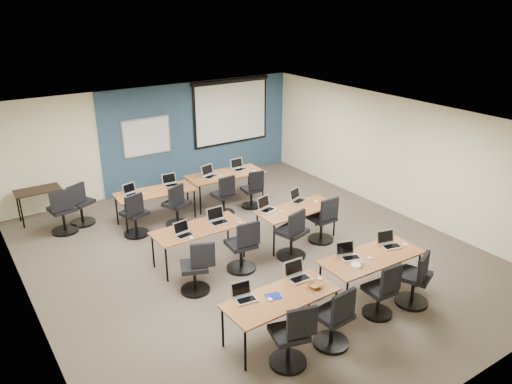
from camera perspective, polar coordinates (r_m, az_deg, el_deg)
floor at (r=10.00m, az=-0.39°, el=-7.20°), size 8.00×9.00×0.02m
ceiling at (r=9.00m, az=-0.44°, el=8.01°), size 8.00×9.00×0.02m
wall_back at (r=13.21m, az=-11.27°, el=6.04°), size 8.00×0.04×2.70m
wall_front at (r=6.57m, az=22.27°, el=-12.22°), size 8.00×0.04×2.70m
wall_left at (r=8.14m, az=-24.78°, el=-5.83°), size 0.04×9.00×2.70m
wall_right at (r=11.96m, az=15.84°, el=3.96°), size 0.04×9.00×2.70m
blue_accent_panel at (r=13.69m, az=-6.39°, el=6.88°), size 5.50×0.04×2.70m
whiteboard at (r=13.02m, az=-12.39°, el=6.17°), size 1.28×0.03×0.98m
projector_screen at (r=13.96m, az=-2.86°, el=9.54°), size 2.40×0.10×1.82m
training_table_front_left at (r=7.46m, az=2.84°, el=-12.14°), size 1.75×0.73×0.73m
training_table_front_right at (r=8.69m, az=13.09°, el=-7.42°), size 1.82×0.76×0.73m
training_table_mid_left at (r=9.50m, az=-6.58°, el=-4.34°), size 1.75×0.73×0.73m
training_table_mid_right at (r=10.30m, az=4.70°, el=-2.13°), size 1.70×0.71×0.73m
training_table_back_left at (r=11.37m, az=-11.44°, el=-0.14°), size 1.74×0.73×0.73m
training_table_back_right at (r=12.24m, az=-3.51°, el=1.90°), size 1.89×0.79×0.73m
laptop_0 at (r=7.35m, az=-1.39°, el=-11.71°), size 0.31×0.27×0.24m
mouse_0 at (r=7.35m, az=1.62°, el=-12.16°), size 0.10×0.12×0.04m
task_chair_0 at (r=7.14m, az=4.10°, el=-16.57°), size 0.54×0.53×1.01m
laptop_1 at (r=7.86m, az=4.74°, el=-9.33°), size 0.35×0.30×0.26m
mouse_1 at (r=7.88m, az=7.31°, el=-9.79°), size 0.09×0.12×0.04m
task_chair_1 at (r=7.53m, az=8.98°, el=-14.49°), size 0.54×0.54×1.02m
laptop_2 at (r=8.53m, az=10.50°, el=-6.97°), size 0.33×0.28×0.25m
mouse_2 at (r=8.59m, az=12.90°, el=-7.36°), size 0.07×0.10×0.03m
task_chair_2 at (r=8.31m, az=14.17°, el=-11.31°), size 0.48×0.48×0.97m
laptop_3 at (r=9.06m, az=14.95°, el=-5.58°), size 0.34×0.29×0.26m
mouse_3 at (r=9.17m, az=16.66°, el=-5.78°), size 0.09×0.12×0.04m
task_chair_3 at (r=8.71m, az=17.76°, el=-9.86°), size 0.59×0.55×1.03m
laptop_4 at (r=9.22m, az=-8.31°, el=-4.55°), size 0.32×0.27×0.24m
mouse_4 at (r=9.10m, az=-7.38°, el=-5.21°), size 0.09×0.11×0.03m
task_chair_4 at (r=8.71m, az=-6.79°, el=-9.00°), size 0.54×0.51×0.99m
laptop_5 at (r=9.65m, az=-4.40°, el=-3.07°), size 0.36×0.31×0.27m
mouse_5 at (r=9.61m, az=-1.91°, el=-3.50°), size 0.08×0.11×0.03m
task_chair_5 at (r=9.28m, az=-1.52°, el=-6.63°), size 0.56×0.56×1.03m
laptop_6 at (r=10.16m, az=1.15°, el=-1.70°), size 0.34×0.29×0.26m
mouse_6 at (r=10.10m, az=2.89°, el=-2.20°), size 0.07×0.10×0.03m
task_chair_6 at (r=9.72m, az=4.20°, el=-5.23°), size 0.59×0.58×1.05m
laptop_7 at (r=10.63m, az=4.75°, el=-0.70°), size 0.33×0.28×0.25m
mouse_7 at (r=10.62m, az=6.85°, el=-1.09°), size 0.07×0.10×0.03m
task_chair_7 at (r=10.42m, az=7.70°, el=-3.54°), size 0.54×0.54×1.02m
laptop_8 at (r=11.26m, az=-14.13°, el=0.00°), size 0.31×0.26×0.24m
mouse_8 at (r=11.25m, az=-12.83°, el=-0.16°), size 0.08×0.11×0.04m
task_chair_8 at (r=10.86m, az=-13.64°, el=-2.91°), size 0.54×0.53×1.01m
laptop_9 at (r=11.64m, az=-9.72°, el=1.09°), size 0.34×0.29×0.26m
mouse_9 at (r=11.56m, az=-8.55°, el=0.75°), size 0.07×0.10×0.03m
task_chair_9 at (r=11.13m, az=-9.02°, el=-1.90°), size 0.58×0.54×1.02m
laptop_10 at (r=12.06m, az=-5.36°, el=2.08°), size 0.36×0.30×0.27m
mouse_10 at (r=12.06m, az=-3.99°, el=1.85°), size 0.07×0.10×0.03m
task_chair_10 at (r=11.58m, az=-3.64°, el=-0.76°), size 0.51×0.51×0.99m
laptop_11 at (r=12.50m, az=-2.00°, el=2.88°), size 0.35×0.30×0.26m
mouse_11 at (r=12.37m, az=-0.23°, el=2.44°), size 0.08×0.11×0.04m
task_chair_11 at (r=11.98m, az=-0.39°, el=-0.03°), size 0.47×0.47×0.95m
blue_mousepad at (r=7.43m, az=1.98°, el=-11.84°), size 0.27×0.25×0.01m
snack_bowl at (r=7.69m, az=6.70°, el=-10.52°), size 0.25×0.25×0.05m
snack_plate at (r=8.36m, az=11.44°, el=-8.14°), size 0.21×0.21×0.01m
coffee_cup at (r=8.32m, az=11.99°, el=-8.03°), size 0.08×0.08×0.07m
utility_table at (r=12.22m, az=-23.66°, el=-0.13°), size 0.97×0.54×0.75m
spare_chair_a at (r=11.74m, az=-19.45°, el=-1.64°), size 0.59×0.55×1.03m
spare_chair_b at (r=11.46m, az=-21.19°, el=-2.42°), size 0.57×0.57×1.04m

